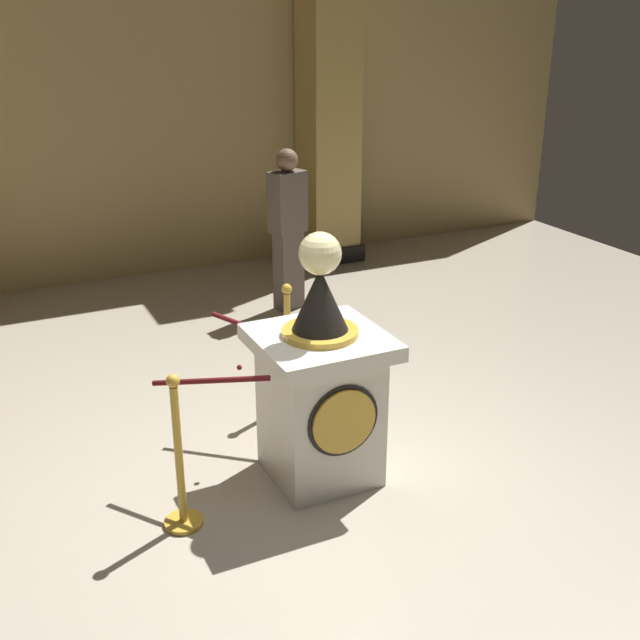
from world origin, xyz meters
name	(u,v)px	position (x,y,z in m)	size (l,w,h in m)	color
ground_plane	(314,499)	(0.00, 0.00, 0.00)	(12.08, 12.08, 0.00)	#B2A893
back_wall	(116,100)	(0.00, 5.13, 2.02)	(12.08, 0.16, 4.03)	tan
pedestal_clock	(320,388)	(0.16, 0.25, 0.65)	(0.82, 0.82, 1.69)	silver
stanchion_near	(288,365)	(0.36, 1.24, 0.36)	(0.24, 0.24, 1.03)	gold
stanchion_far	(180,475)	(-0.83, 0.10, 0.35)	(0.24, 0.24, 1.02)	gold
velvet_rope	(239,355)	(-0.24, 0.67, 0.79)	(1.19, 1.19, 0.22)	#591419
column_right	(328,102)	(2.41, 4.72, 1.92)	(0.73, 0.73, 3.87)	black
bystander_guest	(288,226)	(1.24, 3.26, 0.89)	(0.41, 0.31, 1.67)	brown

